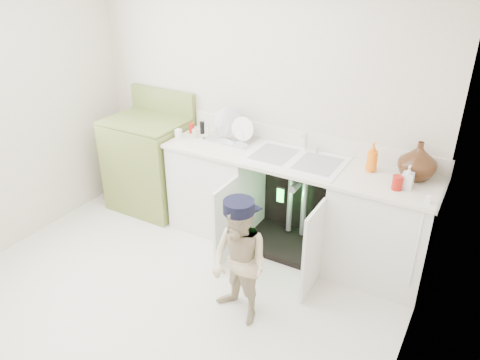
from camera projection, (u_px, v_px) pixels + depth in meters
The scene contains 5 objects.
ground at pixel (166, 301), 3.76m from camera, with size 3.50×3.50×0.00m, color beige.
room_shell at pixel (153, 159), 3.19m from camera, with size 6.00×5.50×1.26m.
counter_run at pixel (296, 203), 4.23m from camera, with size 2.44×1.02×1.21m.
avocado_stove at pixel (150, 162), 4.92m from camera, with size 0.79×0.65×1.23m.
repair_worker at pixel (239, 263), 3.38m from camera, with size 0.57×0.97×1.00m.
Camera 1 is at (1.96, -2.23, 2.57)m, focal length 35.00 mm.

